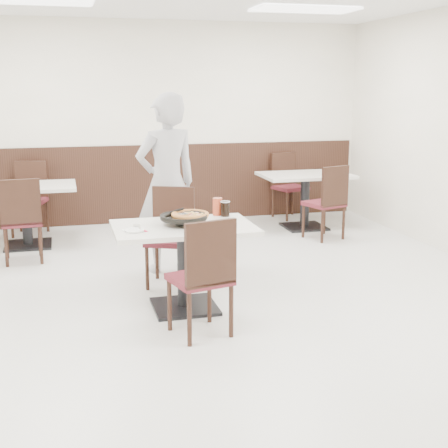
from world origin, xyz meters
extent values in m
plane|color=#BBBAB6|center=(0.00, 0.00, 0.00)|extent=(7.00, 7.00, 0.00)
cube|color=silver|center=(0.00, 3.50, 1.40)|extent=(6.00, 0.04, 2.80)
cube|color=black|center=(0.00, 3.48, 0.55)|extent=(5.90, 0.03, 1.10)
cube|color=white|center=(-1.50, 1.80, 2.78)|extent=(1.20, 0.60, 0.02)
cube|color=white|center=(1.50, 1.80, 2.78)|extent=(1.20, 0.60, 0.02)
cylinder|color=black|center=(-0.34, -0.14, 0.77)|extent=(0.14, 0.14, 0.04)
cylinder|color=black|center=(-0.33, -0.16, 0.79)|extent=(0.35, 0.35, 0.01)
cylinder|color=#C58445|center=(-0.26, -0.11, 0.81)|extent=(0.34, 0.34, 0.02)
cube|color=silver|center=(-0.33, -0.13, 0.84)|extent=(0.09, 0.10, 0.00)
cube|color=white|center=(-0.77, -0.27, 0.75)|extent=(0.20, 0.20, 0.00)
cylinder|color=white|center=(-0.77, -0.30, 0.76)|extent=(0.18, 0.18, 0.01)
cube|color=silver|center=(-0.72, -0.23, 0.77)|extent=(0.03, 0.17, 0.00)
cylinder|color=black|center=(0.11, 0.11, 0.81)|extent=(0.09, 0.09, 0.13)
cylinder|color=#AF3D20|center=(0.05, 0.17, 0.83)|extent=(0.10, 0.10, 0.16)
imported|color=#B6B6BB|center=(-0.28, 1.03, 0.93)|extent=(0.78, 0.62, 1.86)
camera|label=1|loc=(-1.31, -5.30, 1.92)|focal=50.00mm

